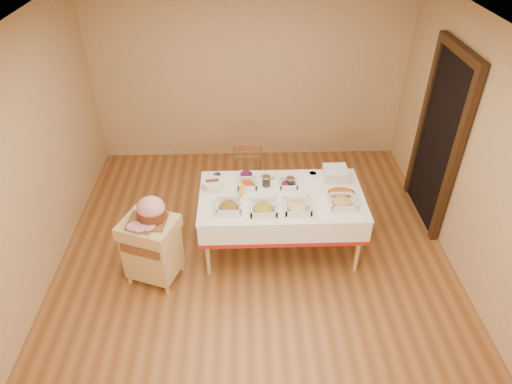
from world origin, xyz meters
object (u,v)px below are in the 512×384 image
at_px(ham_on_board, 151,211).
at_px(preserve_jar_left, 266,181).
at_px(bread_basket, 212,185).
at_px(plate_stack, 335,173).
at_px(brass_platter, 341,193).
at_px(dining_table, 281,207).
at_px(dining_chair, 248,177).
at_px(mustard_bottle, 241,189).
at_px(butcher_cart, 152,246).
at_px(preserve_jar_right, 290,183).

xyz_separation_m(ham_on_board, preserve_jar_left, (1.20, 0.60, -0.07)).
relative_size(bread_basket, plate_stack, 0.89).
relative_size(ham_on_board, brass_platter, 1.36).
distance_m(dining_table, brass_platter, 0.68).
bearing_deg(preserve_jar_left, bread_basket, -177.50).
xyz_separation_m(dining_chair, bread_basket, (-0.41, -0.70, 0.37)).
height_order(dining_chair, brass_platter, dining_chair).
relative_size(mustard_bottle, bread_basket, 0.75).
bearing_deg(butcher_cart, dining_chair, 51.39).
relative_size(preserve_jar_right, mustard_bottle, 0.65).
bearing_deg(preserve_jar_left, dining_table, -50.25).
bearing_deg(ham_on_board, dining_chair, 51.82).
distance_m(bread_basket, brass_platter, 1.43).
bearing_deg(preserve_jar_left, preserve_jar_right, -5.85).
height_order(dining_table, mustard_bottle, mustard_bottle).
height_order(dining_table, brass_platter, brass_platter).
xyz_separation_m(bread_basket, brass_platter, (1.42, -0.18, -0.03)).
distance_m(dining_chair, ham_on_board, 1.68).
xyz_separation_m(dining_table, dining_chair, (-0.36, 0.87, -0.16)).
bearing_deg(brass_platter, dining_table, 178.99).
height_order(ham_on_board, bread_basket, ham_on_board).
distance_m(ham_on_board, brass_platter, 2.06).
xyz_separation_m(preserve_jar_right, plate_stack, (0.54, 0.15, 0.01)).
bearing_deg(dining_chair, preserve_jar_right, -56.27).
xyz_separation_m(butcher_cart, brass_platter, (2.06, 0.43, 0.34)).
xyz_separation_m(dining_table, butcher_cart, (-1.40, -0.44, -0.16)).
xyz_separation_m(preserve_jar_left, brass_platter, (0.82, -0.20, -0.04)).
xyz_separation_m(dining_chair, brass_platter, (1.02, -0.88, 0.34)).
bearing_deg(butcher_cart, brass_platter, 11.77).
relative_size(dining_table, preserve_jar_left, 14.66).
bearing_deg(preserve_jar_right, dining_chair, 123.73).
distance_m(ham_on_board, plate_stack, 2.13).
distance_m(dining_table, dining_chair, 0.95).
relative_size(preserve_jar_left, bread_basket, 0.52).
xyz_separation_m(mustard_bottle, bread_basket, (-0.33, 0.15, -0.04)).
bearing_deg(preserve_jar_right, bread_basket, 179.93).
xyz_separation_m(preserve_jar_right, brass_platter, (0.55, -0.18, -0.03)).
bearing_deg(dining_chair, ham_on_board, -128.18).
distance_m(dining_chair, plate_stack, 1.21).
bearing_deg(preserve_jar_left, plate_stack, 8.63).
bearing_deg(preserve_jar_right, plate_stack, 15.59).
height_order(dining_chair, preserve_jar_left, preserve_jar_left).
bearing_deg(mustard_bottle, preserve_jar_right, 15.15).
distance_m(preserve_jar_left, plate_stack, 0.82).
xyz_separation_m(dining_table, preserve_jar_left, (-0.16, 0.19, 0.22)).
relative_size(dining_table, plate_stack, 6.80).
distance_m(preserve_jar_left, bread_basket, 0.61).
relative_size(dining_table, mustard_bottle, 10.12).
relative_size(preserve_jar_right, plate_stack, 0.44).
height_order(dining_chair, ham_on_board, ham_on_board).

